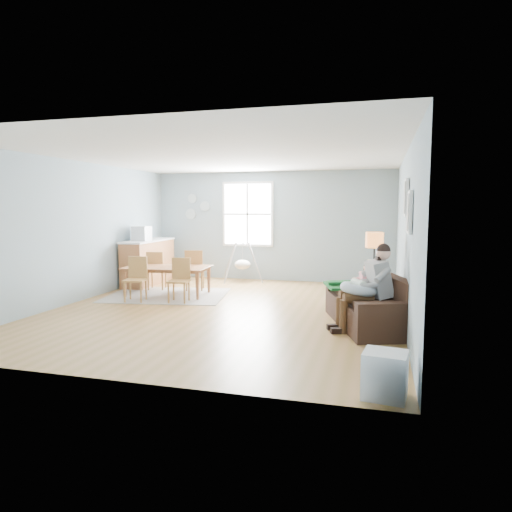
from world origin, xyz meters
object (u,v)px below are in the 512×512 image
(chair_se, at_px, (180,278))
(father, at_px, (369,285))
(storage_cube, at_px, (384,375))
(chair_sw, at_px, (136,276))
(chair_ne, at_px, (194,268))
(baby_swing, at_px, (242,264))
(chair_nw, at_px, (156,269))
(dining_table, at_px, (167,281))
(toddler, at_px, (363,281))
(monitor, at_px, (141,233))
(counter, at_px, (149,261))
(floor_lamp, at_px, (374,247))
(sofa, at_px, (370,307))

(chair_se, bearing_deg, father, -18.70)
(storage_cube, xyz_separation_m, chair_sw, (-4.62, 3.47, 0.26))
(father, relative_size, chair_ne, 1.44)
(baby_swing, bearing_deg, chair_nw, -131.89)
(chair_sw, distance_m, chair_se, 0.86)
(dining_table, bearing_deg, toddler, -22.14)
(toddler, bearing_deg, chair_ne, 152.33)
(toddler, xyz_separation_m, monitor, (-5.05, 2.16, 0.55))
(baby_swing, bearing_deg, dining_table, -114.03)
(father, bearing_deg, dining_table, 157.15)
(chair_se, height_order, counter, counter)
(floor_lamp, xyz_separation_m, monitor, (-5.21, 1.81, 0.05))
(sofa, distance_m, toddler, 0.44)
(dining_table, height_order, chair_se, chair_se)
(monitor, bearing_deg, baby_swing, 31.83)
(father, xyz_separation_m, monitor, (-5.15, 2.62, 0.53))
(baby_swing, bearing_deg, storage_cube, -62.21)
(toddler, xyz_separation_m, dining_table, (-3.97, 1.26, -0.37))
(counter, bearing_deg, sofa, -27.15)
(father, height_order, toddler, father)
(counter, bearing_deg, chair_sw, -68.07)
(storage_cube, relative_size, counter, 0.23)
(toddler, relative_size, baby_swing, 0.63)
(chair_nw, bearing_deg, monitor, 145.13)
(father, height_order, storage_cube, father)
(chair_sw, bearing_deg, storage_cube, -36.97)
(floor_lamp, distance_m, dining_table, 4.32)
(toddler, xyz_separation_m, chair_nw, (-4.49, 1.77, -0.19))
(father, height_order, dining_table, father)
(chair_nw, relative_size, chair_ne, 0.95)
(sofa, xyz_separation_m, father, (-0.03, -0.31, 0.40))
(dining_table, bearing_deg, chair_nw, 130.45)
(chair_ne, bearing_deg, floor_lamp, -22.26)
(floor_lamp, bearing_deg, monitor, 160.87)
(sofa, bearing_deg, dining_table, 161.06)
(counter, bearing_deg, storage_cube, -45.01)
(chair_se, distance_m, monitor, 2.26)
(storage_cube, bearing_deg, father, 95.00)
(counter, bearing_deg, chair_se, -47.57)
(chair_se, distance_m, chair_ne, 1.18)
(chair_ne, bearing_deg, monitor, 169.88)
(dining_table, bearing_deg, baby_swing, 61.36)
(father, distance_m, chair_nw, 5.11)
(floor_lamp, bearing_deg, father, -94.09)
(sofa, xyz_separation_m, chair_se, (-3.58, 0.89, 0.19))
(chair_sw, bearing_deg, baby_swing, 65.34)
(dining_table, relative_size, chair_se, 2.02)
(dining_table, distance_m, monitor, 1.68)
(storage_cube, bearing_deg, floor_lamp, 92.71)
(counter, bearing_deg, chair_ne, -22.99)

